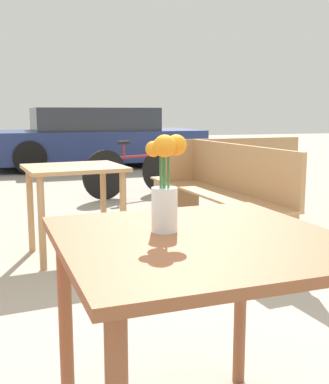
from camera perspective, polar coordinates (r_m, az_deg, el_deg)
table_front at (r=1.48m, az=4.11°, el=-9.32°), size 0.86×0.89×0.75m
flower_vase at (r=1.46m, az=0.08°, el=0.65°), size 0.13×0.14×0.30m
bench_near at (r=4.01m, az=7.69°, el=0.07°), size 0.48×1.69×0.85m
bench_middle at (r=5.05m, az=7.57°, el=1.94°), size 1.56×0.43×0.85m
table_back at (r=3.76m, az=-10.61°, el=1.06°), size 0.79×0.71×0.71m
bicycle at (r=6.43m, az=-3.57°, el=2.52°), size 1.47×0.67×0.74m
parked_car at (r=10.01m, az=-8.40°, el=6.31°), size 4.37×2.03×1.19m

